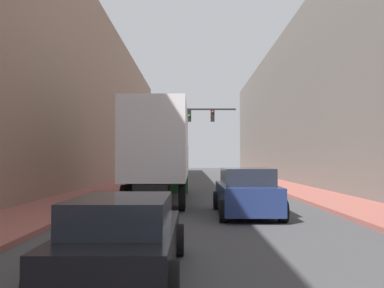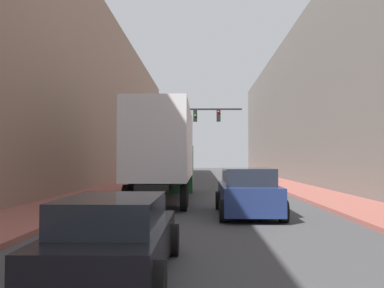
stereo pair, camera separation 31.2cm
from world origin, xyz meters
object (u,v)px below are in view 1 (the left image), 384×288
semi_truck (164,151)px  sedan_car (125,238)px  traffic_signal_gantry (171,127)px  suv_car (248,193)px

semi_truck → sedan_car: size_ratio=2.72×
traffic_signal_gantry → semi_truck: bearing=-88.5°
sedan_car → suv_car: size_ratio=0.92×
sedan_car → traffic_signal_gantry: 26.11m
sedan_car → traffic_signal_gantry: bearing=91.4°
semi_truck → suv_car: 6.87m
suv_car → traffic_signal_gantry: size_ratio=0.66×
sedan_car → traffic_signal_gantry: (-0.65, 25.83, 3.80)m
sedan_car → semi_truck: bearing=91.4°
suv_car → traffic_signal_gantry: traffic_signal_gantry is taller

